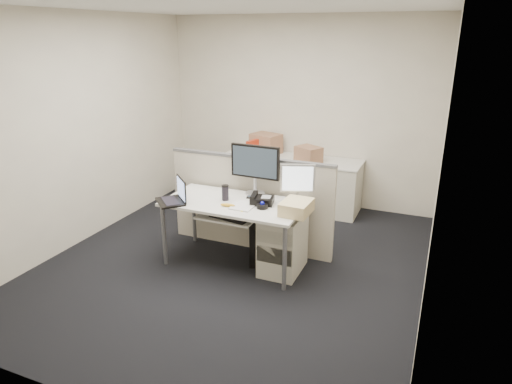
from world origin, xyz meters
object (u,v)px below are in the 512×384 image
at_px(laptop, 170,191).
at_px(monitor_main, 255,170).
at_px(desk, 234,208).
at_px(desk_phone, 262,200).

bearing_deg(laptop, monitor_main, 83.46).
xyz_separation_m(desk, monitor_main, (0.11, 0.32, 0.35)).
bearing_deg(desk, monitor_main, 70.32).
xyz_separation_m(laptop, desk_phone, (0.92, 0.35, -0.09)).
relative_size(monitor_main, desk_phone, 2.38).
bearing_deg(monitor_main, desk, -108.30).
distance_m(monitor_main, desk_phone, 0.40).
xyz_separation_m(desk, laptop, (-0.62, -0.28, 0.20)).
height_order(desk, desk_phone, desk_phone).
distance_m(laptop, desk_phone, 0.99).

